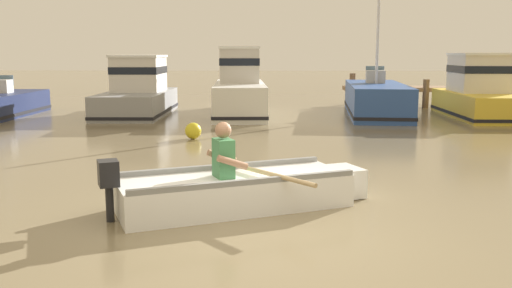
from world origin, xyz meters
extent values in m
plane|color=#7A6B4C|center=(0.00, 0.00, 0.00)|extent=(120.00, 120.00, 0.00)
cube|color=brown|center=(8.54, 15.78, 0.69)|extent=(11.25, 1.50, 0.16)
cylinder|color=brown|center=(3.31, 16.48, 0.63)|extent=(0.24, 0.24, 1.26)
cylinder|color=brown|center=(5.92, 15.08, 0.55)|extent=(0.24, 0.24, 1.09)
cylinder|color=brown|center=(8.54, 16.48, 0.54)|extent=(0.24, 0.24, 1.07)
cube|color=white|center=(-0.47, 1.13, 0.22)|extent=(3.28, 2.25, 0.44)
cube|color=white|center=(1.12, 1.82, 0.22)|extent=(0.61, 0.71, 0.42)
cube|color=gray|center=(-0.67, 1.60, 0.47)|extent=(2.82, 1.29, 0.08)
cube|color=gray|center=(-0.27, 0.66, 0.47)|extent=(2.82, 1.29, 0.08)
cube|color=white|center=(-0.56, 1.09, 0.40)|extent=(0.66, 1.04, 0.06)
cylinder|color=black|center=(-1.98, 0.47, 0.27)|extent=(0.13, 0.13, 0.54)
cube|color=black|center=(-1.98, 0.47, 0.62)|extent=(0.33, 0.35, 0.32)
cube|color=#3F7F4C|center=(-0.61, 1.07, 0.70)|extent=(0.34, 0.40, 0.52)
sphere|color=#9E7051|center=(-0.61, 1.07, 1.08)|extent=(0.22, 0.22, 0.22)
cylinder|color=#9E7051|center=(-0.65, 1.29, 0.68)|extent=(0.43, 0.25, 0.23)
cylinder|color=#9E7051|center=(-0.47, 0.89, 0.68)|extent=(0.43, 0.25, 0.23)
cylinder|color=tan|center=(-0.09, 1.13, 0.50)|extent=(1.37, 1.54, 0.06)
cube|color=silver|center=(-9.04, 11.99, 0.98)|extent=(0.61, 0.51, 0.44)
cube|color=slate|center=(-9.05, 12.25, 1.16)|extent=(0.60, 0.05, 0.36)
cube|color=gray|center=(-4.59, 12.47, 0.39)|extent=(2.11, 4.91, 0.78)
cube|color=black|center=(-4.59, 12.47, 0.14)|extent=(2.15, 4.96, 0.10)
cube|color=silver|center=(-4.60, 12.91, 1.36)|extent=(1.61, 2.08, 1.15)
cube|color=black|center=(-4.60, 12.91, 1.50)|extent=(1.64, 2.11, 0.24)
cube|color=white|center=(-4.60, 12.91, 1.98)|extent=(1.69, 2.18, 0.08)
cube|color=white|center=(-1.08, 12.49, 0.54)|extent=(1.99, 5.48, 1.08)
cube|color=black|center=(-1.08, 12.49, 0.19)|extent=(2.03, 5.52, 0.10)
cube|color=beige|center=(-1.11, 12.97, 1.65)|extent=(1.43, 2.34, 1.14)
cube|color=black|center=(-1.11, 12.97, 1.79)|extent=(1.46, 2.37, 0.24)
cube|color=white|center=(-1.11, 12.97, 2.26)|extent=(1.50, 2.45, 0.08)
cube|color=#2D519E|center=(3.56, 12.62, 0.53)|extent=(2.27, 5.84, 1.06)
cube|color=black|center=(3.56, 12.62, 0.18)|extent=(2.32, 5.88, 0.10)
cube|color=#B2ADA3|center=(3.60, 13.04, 1.28)|extent=(0.67, 0.55, 0.44)
cube|color=slate|center=(3.62, 13.30, 1.46)|extent=(0.63, 0.09, 0.36)
cylinder|color=silver|center=(3.58, 12.76, 2.87)|extent=(0.10, 0.10, 3.63)
cube|color=gold|center=(6.93, 12.04, 0.40)|extent=(2.12, 4.60, 0.80)
cube|color=black|center=(6.93, 12.04, 0.14)|extent=(2.16, 4.64, 0.10)
cube|color=silver|center=(6.93, 12.45, 1.41)|extent=(1.63, 1.94, 1.21)
cube|color=black|center=(6.93, 12.45, 1.56)|extent=(1.66, 1.97, 0.24)
cube|color=white|center=(6.93, 12.45, 2.05)|extent=(1.71, 2.04, 0.08)
sphere|color=yellow|center=(-1.90, 7.13, 0.20)|extent=(0.40, 0.40, 0.40)
camera|label=1|loc=(0.05, -6.06, 2.09)|focal=38.31mm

